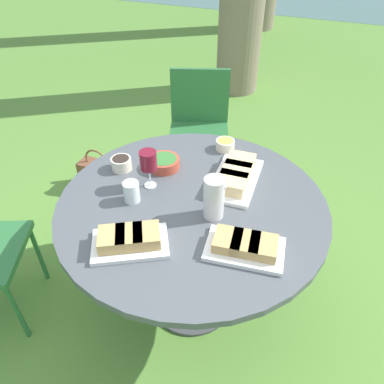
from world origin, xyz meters
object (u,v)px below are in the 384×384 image
Objects in this scene: dining_table at (192,219)px; water_pitcher at (214,198)px; chair_near_left at (199,121)px; handbag at (99,175)px; wine_glass at (148,161)px.

dining_table is 6.29× the size of water_pitcher.
dining_table is 1.42× the size of chair_near_left.
water_pitcher reaches higher than dining_table.
water_pitcher is 1.60m from handbag.
wine_glass reaches higher than chair_near_left.
handbag is at bearing 146.20° from dining_table.
dining_table is 1.39m from handbag.
dining_table is at bearing -9.69° from wine_glass.
chair_near_left is at bearing 108.81° from dining_table.
handbag is (-0.84, 0.68, -0.78)m from wine_glass.
water_pitcher is 0.55× the size of handbag.
chair_near_left is 1.34m from water_pitcher.
chair_near_left is at bearing 113.15° from water_pitcher.
dining_table is 0.35m from wine_glass.
water_pitcher is at bearing -14.13° from wine_glass.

